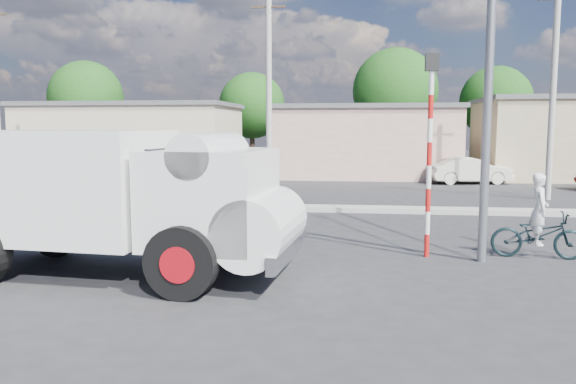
# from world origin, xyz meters

# --- Properties ---
(ground_plane) EXTENTS (120.00, 120.00, 0.00)m
(ground_plane) POSITION_xyz_m (0.00, 0.00, 0.00)
(ground_plane) COLOR #29282B
(ground_plane) RESTS_ON ground
(median) EXTENTS (40.00, 0.80, 0.16)m
(median) POSITION_xyz_m (0.00, 8.00, 0.08)
(median) COLOR #99968E
(median) RESTS_ON ground
(truck) EXTENTS (6.87, 3.13, 2.76)m
(truck) POSITION_xyz_m (-2.78, -0.81, 1.53)
(truck) COLOR black
(truck) RESTS_ON ground
(bicycle) EXTENTS (1.99, 0.85, 1.02)m
(bicycle) POSITION_xyz_m (5.56, 1.68, 0.51)
(bicycle) COLOR black
(bicycle) RESTS_ON ground
(cyclist) EXTENTS (0.42, 0.60, 1.55)m
(cyclist) POSITION_xyz_m (5.56, 1.68, 0.78)
(cyclist) COLOR white
(cyclist) RESTS_ON ground
(car_cream) EXTENTS (4.20, 2.15, 1.32)m
(car_cream) POSITION_xyz_m (7.16, 18.01, 0.66)
(car_cream) COLOR silver
(car_cream) RESTS_ON ground
(traffic_pole) EXTENTS (0.28, 0.18, 4.36)m
(traffic_pole) POSITION_xyz_m (3.20, 1.50, 2.59)
(traffic_pole) COLOR red
(traffic_pole) RESTS_ON ground
(streetlight) EXTENTS (2.34, 0.22, 9.00)m
(streetlight) POSITION_xyz_m (4.14, 1.20, 4.96)
(streetlight) COLOR slate
(streetlight) RESTS_ON ground
(building_row) EXTENTS (37.80, 7.30, 4.44)m
(building_row) POSITION_xyz_m (1.10, 22.00, 2.13)
(building_row) COLOR beige
(building_row) RESTS_ON ground
(tree_row) EXTENTS (34.13, 7.32, 8.10)m
(tree_row) POSITION_xyz_m (-2.27, 28.62, 4.83)
(tree_row) COLOR #38281E
(tree_row) RESTS_ON ground
(utility_poles) EXTENTS (35.40, 0.24, 8.00)m
(utility_poles) POSITION_xyz_m (3.25, 12.00, 4.07)
(utility_poles) COLOR #99968E
(utility_poles) RESTS_ON ground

